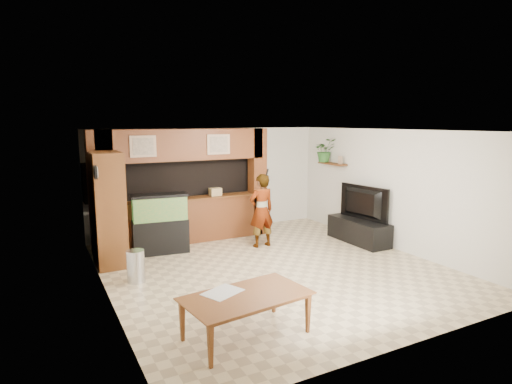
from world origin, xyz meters
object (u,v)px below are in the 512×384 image
television (360,203)px  person (261,211)px  pantry_cabinet (108,209)px  aquarium (160,224)px  dining_table (248,317)px

television → person: 2.28m
pantry_cabinet → aquarium: pantry_cabinet is taller
aquarium → television: (4.28, -1.31, 0.30)m
aquarium → person: size_ratio=0.78×
aquarium → television: bearing=-10.4°
pantry_cabinet → dining_table: 4.05m
television → person: size_ratio=0.83×
television → dining_table: (-4.27, -2.78, -0.64)m
aquarium → person: bearing=-8.3°
person → dining_table: person is taller
dining_table → pantry_cabinet: bearing=98.7°
television → dining_table: bearing=115.8°
person → television: bearing=158.9°
pantry_cabinet → aquarium: size_ratio=1.73×
aquarium → television: television is taller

